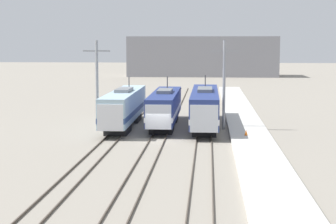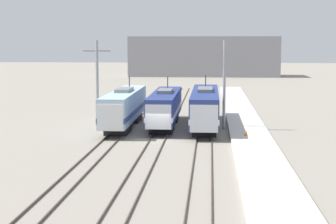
% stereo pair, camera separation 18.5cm
% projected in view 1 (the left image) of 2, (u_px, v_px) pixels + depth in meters
% --- Properties ---
extents(ground_plane, '(400.00, 400.00, 0.00)m').
position_uv_depth(ground_plane, '(158.00, 140.00, 54.38)').
color(ground_plane, gray).
extents(rail_pair_far_left, '(1.51, 120.00, 0.15)m').
position_uv_depth(rail_pair_far_left, '(112.00, 138.00, 54.69)').
color(rail_pair_far_left, '#4C4238').
rests_on(rail_pair_far_left, ground_plane).
extents(rail_pair_center, '(1.51, 120.00, 0.15)m').
position_uv_depth(rail_pair_center, '(158.00, 139.00, 54.37)').
color(rail_pair_center, '#4C4238').
rests_on(rail_pair_center, ground_plane).
extents(rail_pair_far_right, '(1.51, 120.00, 0.15)m').
position_uv_depth(rail_pair_far_right, '(204.00, 140.00, 54.04)').
color(rail_pair_far_right, '#4C4238').
rests_on(rail_pair_far_right, ground_plane).
extents(locomotive_far_left, '(2.79, 17.98, 5.38)m').
position_uv_depth(locomotive_far_left, '(123.00, 108.00, 61.81)').
color(locomotive_far_left, '#232326').
rests_on(locomotive_far_left, ground_plane).
extents(locomotive_center, '(2.82, 16.92, 5.37)m').
position_uv_depth(locomotive_center, '(165.00, 108.00, 62.44)').
color(locomotive_center, black).
rests_on(locomotive_center, ground_plane).
extents(locomotive_far_right, '(2.92, 19.30, 5.54)m').
position_uv_depth(locomotive_far_right, '(205.00, 108.00, 61.60)').
color(locomotive_far_right, black).
rests_on(locomotive_far_right, ground_plane).
extents(catenary_tower_left, '(2.97, 0.32, 9.60)m').
position_uv_depth(catenary_tower_left, '(97.00, 82.00, 61.30)').
color(catenary_tower_left, gray).
rests_on(catenary_tower_left, ground_plane).
extents(catenary_tower_right, '(2.97, 0.32, 9.60)m').
position_uv_depth(catenary_tower_right, '(224.00, 83.00, 60.30)').
color(catenary_tower_right, gray).
rests_on(catenary_tower_right, ground_plane).
extents(platform, '(4.00, 120.00, 0.39)m').
position_uv_depth(platform, '(251.00, 139.00, 53.70)').
color(platform, beige).
rests_on(platform, ground_plane).
extents(traffic_cone, '(0.33, 0.33, 0.53)m').
position_uv_depth(traffic_cone, '(246.00, 133.00, 54.56)').
color(traffic_cone, orange).
rests_on(traffic_cone, platform).
extents(depot_building, '(40.58, 13.54, 10.84)m').
position_uv_depth(depot_building, '(203.00, 56.00, 155.04)').
color(depot_building, gray).
rests_on(depot_building, ground_plane).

